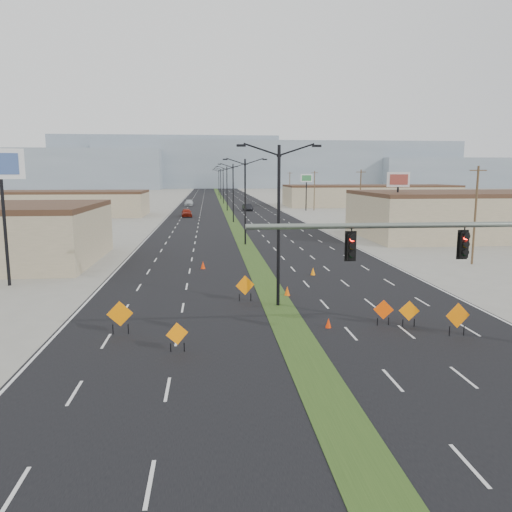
{
  "coord_description": "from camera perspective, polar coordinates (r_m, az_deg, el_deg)",
  "views": [
    {
      "loc": [
        -4.32,
        -18.46,
        8.25
      ],
      "look_at": [
        -1.39,
        12.15,
        3.2
      ],
      "focal_mm": 35.0,
      "sensor_mm": 36.0,
      "label": 1
    }
  ],
  "objects": [
    {
      "name": "streetlight_5",
      "position": [
        170.54,
        -4.06,
        8.35
      ],
      "size": [
        5.15,
        0.24,
        10.02
      ],
      "color": "black",
      "rests_on": "ground"
    },
    {
      "name": "road_surface",
      "position": [
        118.82,
        -3.38,
        5.33
      ],
      "size": [
        25.0,
        400.0,
        0.02
      ],
      "primitive_type": "cube",
      "color": "black",
      "rests_on": "ground"
    },
    {
      "name": "ground",
      "position": [
        20.67,
        7.28,
        -14.27
      ],
      "size": [
        600.0,
        600.0,
        0.0
      ],
      "primitive_type": "plane",
      "color": "gray",
      "rests_on": "ground"
    },
    {
      "name": "pole_sign_east_far",
      "position": [
        115.26,
        5.78,
        8.51
      ],
      "size": [
        2.72,
        0.45,
        8.31
      ],
      "rotation": [
        0.0,
        0.0,
        0.02
      ],
      "color": "black",
      "rests_on": "ground"
    },
    {
      "name": "streetlight_6",
      "position": [
        198.53,
        -4.27,
        8.48
      ],
      "size": [
        5.15,
        0.24,
        10.02
      ],
      "color": "black",
      "rests_on": "ground"
    },
    {
      "name": "building_se_far",
      "position": [
        135.37,
        12.84,
        6.66
      ],
      "size": [
        44.0,
        16.0,
        5.0
      ],
      "primitive_type": "cube",
      "color": "tan",
      "rests_on": "ground"
    },
    {
      "name": "mesa_west",
      "position": [
        320.11,
        -27.0,
        8.82
      ],
      "size": [
        180.0,
        50.0,
        22.0
      ],
      "primitive_type": "cube",
      "color": "gray",
      "rests_on": "ground"
    },
    {
      "name": "utility_pole_1",
      "position": [
        82.22,
        11.82,
        6.64
      ],
      "size": [
        1.6,
        0.2,
        9.0
      ],
      "color": "#4C3823",
      "rests_on": "ground"
    },
    {
      "name": "building_sw_far",
      "position": [
        107.27,
        -20.51,
        5.53
      ],
      "size": [
        30.0,
        14.0,
        4.5
      ],
      "primitive_type": "cube",
      "color": "tan",
      "rests_on": "ground"
    },
    {
      "name": "construction_sign_5",
      "position": [
        27.73,
        22.05,
        -6.44
      ],
      "size": [
        1.32,
        0.16,
        1.76
      ],
      "rotation": [
        0.0,
        0.0,
        0.09
      ],
      "color": "#DB6804",
      "rests_on": "ground"
    },
    {
      "name": "cone_2",
      "position": [
        41.48,
        6.53,
        -1.75
      ],
      "size": [
        0.47,
        0.47,
        0.65
      ],
      "primitive_type": "cone",
      "rotation": [
        0.0,
        0.0,
        -0.22
      ],
      "color": "orange",
      "rests_on": "ground"
    },
    {
      "name": "utility_pole_3",
      "position": [
        150.48,
        3.87,
        7.94
      ],
      "size": [
        1.6,
        0.2,
        9.0
      ],
      "color": "#4C3823",
      "rests_on": "ground"
    },
    {
      "name": "pole_sign_west",
      "position": [
        41.01,
        -27.18,
        8.35
      ],
      "size": [
        3.21,
        1.48,
        10.1
      ],
      "rotation": [
        0.0,
        0.0,
        0.36
      ],
      "color": "black",
      "rests_on": "ground"
    },
    {
      "name": "streetlight_2",
      "position": [
        86.61,
        -2.63,
        7.44
      ],
      "size": [
        5.15,
        0.24,
        10.02
      ],
      "color": "black",
      "rests_on": "ground"
    },
    {
      "name": "median_strip",
      "position": [
        118.82,
        -3.38,
        5.33
      ],
      "size": [
        2.0,
        400.0,
        0.04
      ],
      "primitive_type": "cube",
      "color": "#274418",
      "rests_on": "ground"
    },
    {
      "name": "streetlight_0",
      "position": [
        30.89,
        2.6,
        4.06
      ],
      "size": [
        5.15,
        0.24,
        10.02
      ],
      "color": "black",
      "rests_on": "ground"
    },
    {
      "name": "signal_mast",
      "position": [
        24.42,
        26.43,
        0.2
      ],
      "size": [
        16.3,
        0.6,
        8.0
      ],
      "color": "slate",
      "rests_on": "ground"
    },
    {
      "name": "pole_sign_east_near",
      "position": [
        65.88,
        15.93,
        7.8
      ],
      "size": [
        2.8,
        0.85,
        8.53
      ],
      "rotation": [
        0.0,
        0.0,
        -0.18
      ],
      "color": "black",
      "rests_on": "ground"
    },
    {
      "name": "construction_sign_1",
      "position": [
        23.85,
        -9.0,
        -8.9
      ],
      "size": [
        1.01,
        0.46,
        1.43
      ],
      "rotation": [
        0.0,
        0.0,
        0.4
      ],
      "color": "orange",
      "rests_on": "ground"
    },
    {
      "name": "construction_sign_4",
      "position": [
        28.42,
        14.37,
        -6.07
      ],
      "size": [
        1.08,
        0.25,
        1.45
      ],
      "rotation": [
        0.0,
        0.0,
        -0.2
      ],
      "color": "#FD4C05",
      "rests_on": "ground"
    },
    {
      "name": "streetlight_1",
      "position": [
        58.69,
        -1.25,
        6.56
      ],
      "size": [
        5.15,
        0.24,
        10.02
      ],
      "color": "black",
      "rests_on": "ground"
    },
    {
      "name": "car_mid",
      "position": [
        114.75,
        -0.97,
        5.59
      ],
      "size": [
        2.24,
        4.86,
        1.54
      ],
      "primitive_type": "imported",
      "rotation": [
        0.0,
        0.0,
        0.13
      ],
      "color": "black",
      "rests_on": "ground"
    },
    {
      "name": "construction_sign_2",
      "position": [
        32.64,
        -1.26,
        -3.47
      ],
      "size": [
        1.25,
        0.44,
        1.73
      ],
      "rotation": [
        0.0,
        0.0,
        0.31
      ],
      "color": "orange",
      "rests_on": "ground"
    },
    {
      "name": "cone_3",
      "position": [
        44.16,
        -6.08,
        -1.04
      ],
      "size": [
        0.5,
        0.5,
        0.69
      ],
      "primitive_type": "cone",
      "rotation": [
        0.0,
        0.0,
        0.25
      ],
      "color": "red",
      "rests_on": "ground"
    },
    {
      "name": "construction_sign_3",
      "position": [
        28.49,
        17.09,
        -6.12
      ],
      "size": [
        1.1,
        0.2,
        1.48
      ],
      "rotation": [
        0.0,
        0.0,
        -0.15
      ],
      "color": "orange",
      "rests_on": "ground"
    },
    {
      "name": "streetlight_3",
      "position": [
        114.57,
        -3.34,
        7.89
      ],
      "size": [
        5.15,
        0.24,
        10.02
      ],
      "color": "black",
      "rests_on": "ground"
    },
    {
      "name": "cone_0",
      "position": [
        34.33,
        3.59,
        -4.01
      ],
      "size": [
        0.45,
        0.45,
        0.68
      ],
      "primitive_type": "cone",
      "rotation": [
        0.0,
        0.0,
        0.12
      ],
      "color": "#EC5604",
      "rests_on": "ground"
    },
    {
      "name": "mesa_center",
      "position": [
        321.58,
        2.5,
        10.34
      ],
      "size": [
        220.0,
        50.0,
        28.0
      ],
      "primitive_type": "cube",
      "color": "gray",
      "rests_on": "ground"
    },
    {
      "name": "utility_pole_2",
      "position": [
        116.09,
        6.69,
        7.5
      ],
      "size": [
        1.6,
        0.2,
        9.0
      ],
      "color": "#4C3823",
      "rests_on": "ground"
    },
    {
      "name": "cone_1",
      "position": [
        27.57,
        8.28,
        -7.59
      ],
      "size": [
        0.42,
        0.42,
        0.55
      ],
      "primitive_type": "cone",
      "rotation": [
        0.0,
        0.0,
        -0.32
      ],
      "color": "red",
      "rests_on": "ground"
    },
    {
      "name": "mesa_east",
      "position": [
        359.33,
        25.7,
        8.54
      ],
      "size": [
        160.0,
        50.0,
        18.0
      ],
      "primitive_type": "cube",
      "color": "gray",
      "rests_on": "ground"
    },
    {
      "name": "car_left",
      "position": [
        98.95,
        -7.93,
        4.93
      ],
      "size": [
        2.34,
        4.93,
        1.63
      ],
      "primitive_type": "imported",
      "rotation": [
        0.0,
        0.0,
        0.09
      ],
      "color": "maroon",
      "rests_on": "ground"
    },
    {
      "name": "car_far",
      "position": [
        133.84,
        -7.67,
        6.04
      ],
      "size": [
        2.27,
        5.37,
        1.55
      ],
      "primitive_type": "imported",
      "rotation": [
        0.0,
        0.0,
        -0.02
      ],
      "color": "#B5BBBF",
      "rests_on": "ground"
    },
    {
      "name": "construction_sign_0",
      "position": [
        26.93,
        -15.29,
        -6.51
      ],
      "size": [
        1.33,
        0.2,
        1.78
      ],
      "rotation": [
        0.0,
        0.0,
        0.12
      ],
      "color": "orange",
      "rests_on": "ground"
    },
    {
      "name": "streetlight_4",
      "position": [
        142.55,
        -3.77,
        8.17
      ],
      "size": [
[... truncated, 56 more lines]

